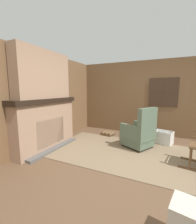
# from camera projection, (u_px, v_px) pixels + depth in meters

# --- Properties ---
(ground_plane) EXTENTS (14.00, 14.00, 0.00)m
(ground_plane) POSITION_uv_depth(u_px,v_px,m) (134.00, 167.00, 2.89)
(ground_plane) COLOR brown
(wood_panel_wall_left) EXTENTS (0.06, 5.33, 2.40)m
(wood_panel_wall_left) POSITION_uv_depth(u_px,v_px,m) (39.00, 101.00, 3.72)
(wood_panel_wall_left) COLOR brown
(wood_panel_wall_left) RESTS_ON ground
(wood_panel_wall_back) EXTENTS (5.33, 0.09, 2.40)m
(wood_panel_wall_back) POSITION_uv_depth(u_px,v_px,m) (151.00, 98.00, 4.85)
(wood_panel_wall_back) COLOR brown
(wood_panel_wall_back) RESTS_ON ground
(fireplace_hearth) EXTENTS (0.54, 1.87, 1.26)m
(fireplace_hearth) POSITION_uv_depth(u_px,v_px,m) (46.00, 124.00, 3.72)
(fireplace_hearth) COLOR #9E7A60
(fireplace_hearth) RESTS_ON ground
(chimney_breast) EXTENTS (0.29, 1.56, 1.12)m
(chimney_breast) POSITION_uv_depth(u_px,v_px,m) (43.00, 75.00, 3.55)
(chimney_breast) COLOR #9E7A60
(chimney_breast) RESTS_ON fireplace_hearth
(area_rug) EXTENTS (3.57, 2.03, 0.01)m
(area_rug) POSITION_uv_depth(u_px,v_px,m) (124.00, 152.00, 3.53)
(area_rug) COLOR #7A664C
(area_rug) RESTS_ON ground
(armchair) EXTENTS (0.88, 0.86, 1.05)m
(armchair) POSITION_uv_depth(u_px,v_px,m) (139.00, 134.00, 3.78)
(armchair) COLOR #516651
(armchair) RESTS_ON ground
(firewood_stack) EXTENTS (0.41, 0.37, 0.12)m
(firewood_stack) POSITION_uv_depth(u_px,v_px,m) (108.00, 133.00, 4.88)
(firewood_stack) COLOR brown
(firewood_stack) RESTS_ON ground
(laundry_basket) EXTENTS (0.53, 0.45, 0.35)m
(laundry_basket) POSITION_uv_depth(u_px,v_px,m) (163.00, 137.00, 4.10)
(laundry_basket) COLOR white
(laundry_basket) RESTS_ON ground
(oil_lamp_vase) EXTENTS (0.12, 0.12, 0.26)m
(oil_lamp_vase) POSITION_uv_depth(u_px,v_px,m) (17.00, 96.00, 3.00)
(oil_lamp_vase) COLOR #47708E
(oil_lamp_vase) RESTS_ON fireplace_hearth
(storage_case) EXTENTS (0.15, 0.24, 0.16)m
(storage_case) POSITION_uv_depth(u_px,v_px,m) (51.00, 95.00, 3.87)
(storage_case) COLOR black
(storage_case) RESTS_ON fireplace_hearth
(decorative_plate_on_mantel) EXTENTS (0.06, 0.22, 0.22)m
(decorative_plate_on_mantel) POSITION_uv_depth(u_px,v_px,m) (42.00, 94.00, 3.60)
(decorative_plate_on_mantel) COLOR #336093
(decorative_plate_on_mantel) RESTS_ON fireplace_hearth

